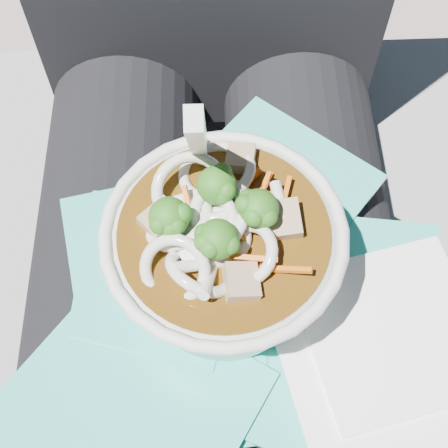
{
  "coord_description": "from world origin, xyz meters",
  "views": [
    {
      "loc": [
        0.0,
        -0.22,
        1.09
      ],
      "look_at": [
        0.01,
        -0.03,
        0.75
      ],
      "focal_mm": 50.0,
      "sensor_mm": 36.0,
      "label": 1
    }
  ],
  "objects_px": {
    "stone_ledge": "(216,284)",
    "plastic_bag": "(216,312)",
    "udon_bowl": "(223,253)",
    "person_body": "(214,202)",
    "lap": "(216,298)"
  },
  "relations": [
    {
      "from": "stone_ledge",
      "to": "plastic_bag",
      "type": "bearing_deg",
      "value": -89.92
    },
    {
      "from": "udon_bowl",
      "to": "person_body",
      "type": "bearing_deg",
      "value": 92.93
    },
    {
      "from": "stone_ledge",
      "to": "person_body",
      "type": "height_order",
      "value": "person_body"
    },
    {
      "from": "stone_ledge",
      "to": "person_body",
      "type": "relative_size",
      "value": 0.98
    },
    {
      "from": "stone_ledge",
      "to": "lap",
      "type": "height_order",
      "value": "lap"
    },
    {
      "from": "stone_ledge",
      "to": "person_body",
      "type": "xyz_separation_m",
      "value": [
        0.0,
        -0.06,
        0.33
      ]
    },
    {
      "from": "plastic_bag",
      "to": "udon_bowl",
      "type": "relative_size",
      "value": 1.95
    },
    {
      "from": "lap",
      "to": "plastic_bag",
      "type": "relative_size",
      "value": 1.2
    },
    {
      "from": "lap",
      "to": "udon_bowl",
      "type": "relative_size",
      "value": 2.34
    },
    {
      "from": "plastic_bag",
      "to": "stone_ledge",
      "type": "bearing_deg",
      "value": 90.08
    },
    {
      "from": "lap",
      "to": "udon_bowl",
      "type": "height_order",
      "value": "udon_bowl"
    },
    {
      "from": "plastic_bag",
      "to": "udon_bowl",
      "type": "bearing_deg",
      "value": 71.49
    },
    {
      "from": "person_body",
      "to": "stone_ledge",
      "type": "bearing_deg",
      "value": 90.0
    },
    {
      "from": "person_body",
      "to": "udon_bowl",
      "type": "bearing_deg",
      "value": -87.07
    },
    {
      "from": "person_body",
      "to": "plastic_bag",
      "type": "xyz_separation_m",
      "value": [
        0.0,
        -0.14,
        0.07
      ]
    }
  ]
}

